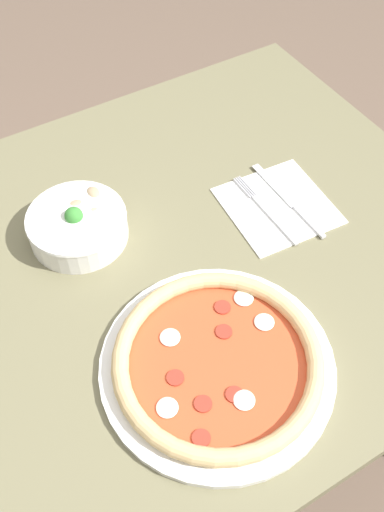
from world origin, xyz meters
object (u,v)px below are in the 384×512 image
fork (266,210)px  knife (291,203)px  bowl (78,224)px  pizza (219,361)px

fork → knife: same height
bowl → fork: (0.32, -0.12, -0.03)m
knife → bowl: bearing=70.5°
bowl → fork: 0.34m
pizza → fork: (0.24, 0.22, -0.01)m
bowl → knife: bowl is taller
bowl → knife: size_ratio=0.81×
pizza → bowl: size_ratio=2.02×
pizza → fork: 0.33m
pizza → fork: size_ratio=1.84×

